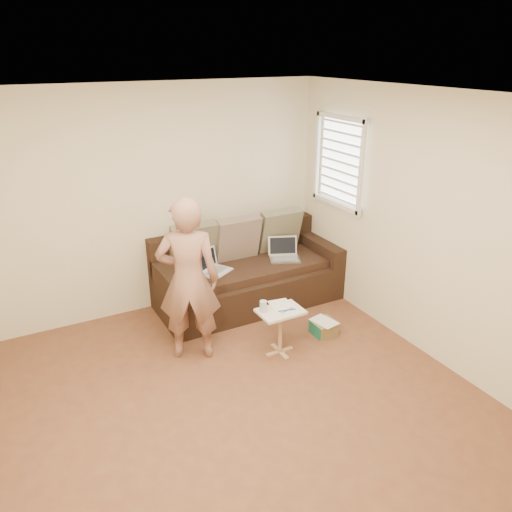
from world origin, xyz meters
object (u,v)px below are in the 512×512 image
drinking_glass (263,307)px  striped_box (324,328)px  laptop_silver (285,260)px  person (188,280)px  sofa (249,271)px  side_table (280,332)px  laptop_white (216,272)px

drinking_glass → striped_box: 0.91m
laptop_silver → person: bearing=-133.9°
sofa → striped_box: sofa is taller
sofa → side_table: 1.16m
sofa → drinking_glass: 1.15m
drinking_glass → person: bearing=151.2°
person → drinking_glass: size_ratio=14.01×
striped_box → person: bearing=167.2°
person → side_table: person is taller
drinking_glass → striped_box: drinking_glass is taller
side_table → drinking_glass: size_ratio=4.11×
person → striped_box: size_ratio=6.59×
laptop_white → laptop_silver: bearing=-33.9°
sofa → drinking_glass: size_ratio=18.33×
laptop_silver → striped_box: bearing=-70.9°
side_table → drinking_glass: drinking_glass is taller
striped_box → drinking_glass: bearing=-178.0°
side_table → striped_box: 0.64m
sofa → striped_box: (0.38, -1.05, -0.34)m
laptop_silver → laptop_white: bearing=-160.5°
laptop_silver → side_table: (-0.68, -1.03, -0.27)m
laptop_silver → side_table: size_ratio=0.73×
laptop_silver → striped_box: size_ratio=1.41×
person → striped_box: bearing=-168.2°
side_table → striped_box: side_table is taller
laptop_white → person: person is taller
sofa → laptop_white: (-0.44, -0.04, 0.10)m
laptop_silver → drinking_glass: bearing=-107.7°
person → laptop_white: bearing=-106.0°
person → side_table: bearing=178.0°
laptop_silver → side_table: laptop_silver is taller
laptop_silver → side_table: 1.26m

